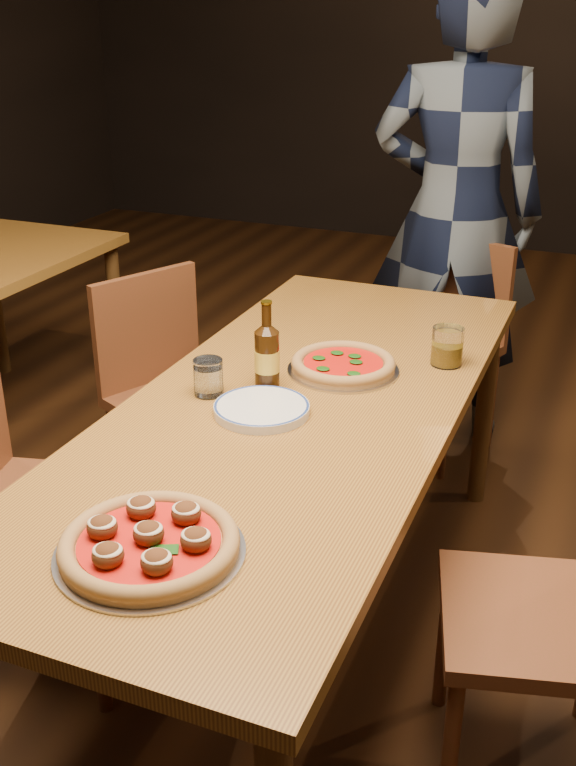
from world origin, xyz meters
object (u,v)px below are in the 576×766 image
at_px(table_main, 295,426).
at_px(diner, 456,213).
at_px(pizza_margherita, 343,365).
at_px(chair_main_nw, 45,507).
at_px(beer_bottle, 267,358).
at_px(water_glass, 208,377).
at_px(chair_main_e, 538,616).
at_px(plate_stack, 262,409).
at_px(amber_glass, 447,346).
at_px(chair_main_sw, 183,400).
at_px(pizza_meatball, 149,543).
at_px(chair_end, 434,348).

distance_m(table_main, diner, 1.50).
bearing_deg(pizza_margherita, chair_main_nw, -140.10).
relative_size(beer_bottle, water_glass, 2.45).
relative_size(chair_main_e, plate_stack, 3.79).
bearing_deg(chair_main_e, table_main, -123.33).
xyz_separation_m(water_glass, diner, (0.30, 1.53, 0.12)).
bearing_deg(beer_bottle, amber_glass, 39.82).
distance_m(chair_main_sw, chair_main_e, 1.43).
height_order(chair_main_e, pizza_meatball, chair_main_e).
height_order(pizza_margherita, amber_glass, amber_glass).
xyz_separation_m(pizza_meatball, pizza_margherita, (0.05, 0.93, -0.00)).
bearing_deg(diner, pizza_meatball, 81.67).
height_order(chair_end, water_glass, chair_end).
bearing_deg(beer_bottle, pizza_margherita, 50.19).
distance_m(chair_main_sw, pizza_meatball, 1.35).
bearing_deg(pizza_meatball, table_main, 89.65).
bearing_deg(amber_glass, water_glass, -140.85).
relative_size(chair_main_e, chair_end, 1.02).
distance_m(water_glass, diner, 1.56).
distance_m(chair_main_e, amber_glass, 0.79).
bearing_deg(water_glass, chair_main_sw, 126.13).
relative_size(chair_main_sw, pizza_meatball, 2.51).
xyz_separation_m(chair_main_sw, pizza_margherita, (0.64, -0.24, 0.33)).
bearing_deg(table_main, amber_glass, 51.48).
xyz_separation_m(chair_main_e, water_glass, (-0.88, 0.18, 0.35)).
distance_m(pizza_meatball, beer_bottle, 0.76).
relative_size(chair_main_nw, diner, 0.52).
bearing_deg(pizza_meatball, diner, 87.81).
relative_size(pizza_margherita, plate_stack, 1.29).
bearing_deg(plate_stack, amber_glass, 53.60).
xyz_separation_m(chair_end, beer_bottle, (-0.18, -1.22, 0.40)).
bearing_deg(amber_glass, diner, 101.31).
height_order(table_main, chair_main_e, chair_main_e).
height_order(table_main, amber_glass, amber_glass).
height_order(chair_main_nw, chair_end, chair_main_nw).
distance_m(pizza_margherita, beer_bottle, 0.24).
relative_size(table_main, chair_end, 2.29).
distance_m(chair_main_sw, diner, 1.31).
bearing_deg(plate_stack, diner, 85.32).
relative_size(table_main, pizza_meatball, 5.69).
relative_size(chair_main_e, diner, 0.49).
relative_size(pizza_margherita, beer_bottle, 1.31).
xyz_separation_m(chair_main_sw, beer_bottle, (0.50, -0.42, 0.39)).
bearing_deg(chair_end, table_main, -73.92).
relative_size(pizza_meatball, water_glass, 3.70).
relative_size(chair_main_sw, beer_bottle, 3.79).
relative_size(pizza_meatball, amber_glass, 3.25).
bearing_deg(chair_main_sw, pizza_margherita, -85.56).
bearing_deg(diner, chair_main_nw, 63.61).
height_order(chair_main_nw, chair_main_e, chair_main_nw).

